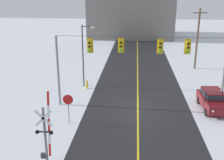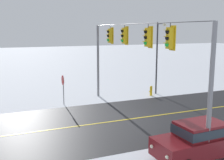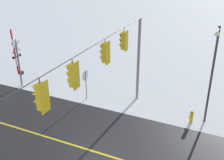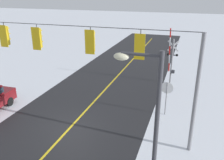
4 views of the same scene
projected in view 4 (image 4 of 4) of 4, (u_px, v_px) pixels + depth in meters
The scene contains 5 objects.
ground_plane at pixel (71, 127), 14.87m from camera, with size 160.00×160.00×0.00m, color silver.
signal_span at pixel (66, 57), 13.30m from camera, with size 14.20×0.47×6.22m.
stop_sign at pixel (167, 91), 15.82m from camera, with size 0.80×0.09×2.35m.
railroad_crossing at pixel (172, 58), 21.11m from camera, with size 0.98×0.31×4.90m.
streetlamp_near at pixel (149, 135), 7.21m from camera, with size 1.39×0.28×6.50m.
Camera 4 is at (-6.49, 11.41, 8.00)m, focal length 38.70 mm.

